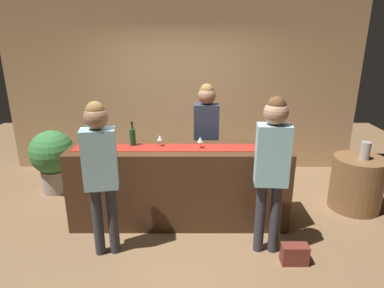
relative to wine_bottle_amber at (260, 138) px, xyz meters
name	(u,v)px	position (x,y,z in m)	size (l,w,h in m)	color
ground_plane	(181,220)	(-0.97, -0.04, -1.12)	(10.00, 10.00, 0.00)	brown
back_wall	(184,87)	(-0.97, 1.86, 0.33)	(6.00, 0.12, 2.90)	tan
bar_counter	(181,185)	(-0.97, -0.04, -0.62)	(2.69, 0.60, 1.00)	#472B19
counter_runner_cloth	(180,148)	(-0.97, -0.04, -0.11)	(2.55, 0.28, 0.01)	maroon
wine_bottle_amber	(260,138)	(0.00, 0.00, 0.00)	(0.07, 0.07, 0.30)	brown
wine_bottle_green	(134,137)	(-1.55, 0.05, 0.00)	(0.07, 0.07, 0.30)	#194723
wine_glass_near_customer	(161,138)	(-1.21, 0.02, -0.01)	(0.07, 0.07, 0.14)	silver
wine_glass_mid_counter	(201,140)	(-0.72, -0.05, -0.01)	(0.07, 0.07, 0.14)	silver
bartender	(207,131)	(-0.62, 0.54, -0.07)	(0.35, 0.24, 1.70)	#26262B
customer_sipping	(273,160)	(0.01, -0.66, -0.03)	(0.36, 0.25, 1.75)	#33333D
customer_browsing	(101,164)	(-1.75, -0.70, -0.06)	(0.37, 0.26, 1.71)	#33333D
round_side_table	(358,183)	(1.45, 0.31, -0.75)	(0.68, 0.68, 0.74)	brown
vase_on_side_table	(367,151)	(1.47, 0.27, -0.26)	(0.13, 0.13, 0.24)	#A8A399
potted_plant_tall	(54,157)	(-2.92, 0.84, -0.56)	(0.66, 0.66, 0.96)	#9E9389
handbag	(296,254)	(0.27, -0.89, -1.01)	(0.28, 0.14, 0.22)	brown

